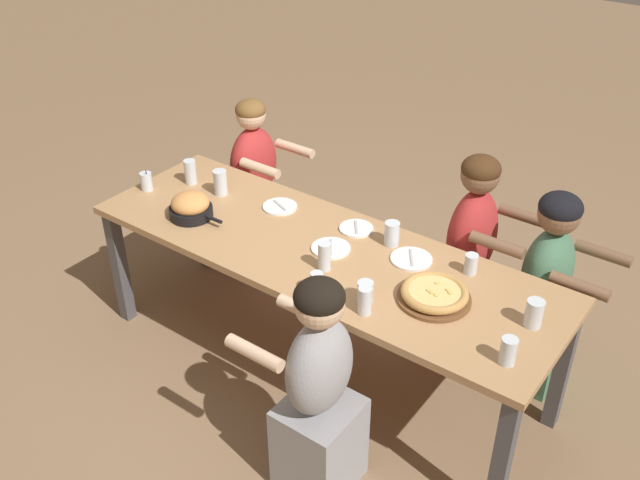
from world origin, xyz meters
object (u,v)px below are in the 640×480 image
object	(u,v)px
empty_plate_a	(331,248)
diner_near_midright	(319,396)
skillet_bowl	(191,207)
drinking_glass_j	(365,293)
drinking_glass_h	(317,285)
cocktail_glass_blue	(146,182)
drinking_glass_f	(392,234)
drinking_glass_a	(190,173)
diner_far_right	(543,297)
pizza_board_main	(434,294)
drinking_glass_g	(324,258)
empty_plate_b	(356,228)
diner_far_midright	(469,264)
drinking_glass_d	(471,264)
empty_plate_d	(411,259)
drinking_glass_c	(508,352)
drinking_glass_i	(534,315)
empty_plate_c	(280,207)
drinking_glass_e	(220,184)
drinking_glass_b	(365,302)
diner_far_left	(255,190)

from	to	relation	value
empty_plate_a	diner_near_midright	world-z (taller)	diner_near_midright
skillet_bowl	drinking_glass_j	xyz separation A→B (m)	(1.17, -0.07, -0.02)
drinking_glass_h	diner_near_midright	distance (m)	0.50
cocktail_glass_blue	drinking_glass_f	world-z (taller)	cocktail_glass_blue
drinking_glass_a	diner_far_right	xyz separation A→B (m)	(2.00, 0.52, -0.32)
pizza_board_main	drinking_glass_g	xyz separation A→B (m)	(-0.55, -0.09, 0.03)
empty_plate_b	drinking_glass_h	xyz separation A→B (m)	(0.17, -0.57, 0.04)
empty_plate_a	diner_far_midright	world-z (taller)	diner_far_midright
skillet_bowl	diner_far_right	bearing A→B (deg)	24.74
drinking_glass_d	diner_near_midright	size ratio (longest dim) A/B	0.09
diner_far_right	diner_far_midright	xyz separation A→B (m)	(-0.43, 0.00, 0.03)
drinking_glass_j	drinking_glass_a	bearing A→B (deg)	166.50
drinking_glass_h	empty_plate_a	bearing A→B (deg)	115.71
empty_plate_b	drinking_glass_f	bearing A→B (deg)	-3.37
empty_plate_d	diner_far_right	distance (m)	0.75
pizza_board_main	drinking_glass_c	world-z (taller)	drinking_glass_c
skillet_bowl	empty_plate_d	distance (m)	1.22
skillet_bowl	drinking_glass_j	bearing A→B (deg)	-3.48
cocktail_glass_blue	drinking_glass_i	distance (m)	2.28
cocktail_glass_blue	drinking_glass_c	xyz separation A→B (m)	(2.28, -0.14, 0.01)
drinking_glass_f	drinking_glass_j	xyz separation A→B (m)	(0.15, -0.48, -0.02)
empty_plate_c	drinking_glass_a	world-z (taller)	drinking_glass_a
skillet_bowl	diner_far_midright	distance (m)	1.54
empty_plate_a	cocktail_glass_blue	bearing A→B (deg)	-174.53
skillet_bowl	diner_near_midright	size ratio (longest dim) A/B	0.30
empty_plate_c	drinking_glass_a	size ratio (longest dim) A/B	1.32
empty_plate_b	cocktail_glass_blue	distance (m)	1.27
pizza_board_main	drinking_glass_a	size ratio (longest dim) A/B	2.34
empty_plate_d	drinking_glass_f	xyz separation A→B (m)	(-0.16, 0.06, 0.06)
drinking_glass_f	drinking_glass_i	world-z (taller)	drinking_glass_i
drinking_glass_e	empty_plate_b	bearing A→B (deg)	9.19
skillet_bowl	empty_plate_c	size ratio (longest dim) A/B	1.78
skillet_bowl	drinking_glass_a	world-z (taller)	drinking_glass_a
drinking_glass_c	drinking_glass_h	xyz separation A→B (m)	(-0.90, -0.08, -0.00)
empty_plate_b	drinking_glass_e	world-z (taller)	drinking_glass_e
empty_plate_c	empty_plate_d	size ratio (longest dim) A/B	0.92
pizza_board_main	drinking_glass_b	distance (m)	0.34
empty_plate_a	drinking_glass_f	world-z (taller)	drinking_glass_f
drinking_glass_c	drinking_glass_g	size ratio (longest dim) A/B	0.85
empty_plate_b	drinking_glass_d	size ratio (longest dim) A/B	1.78
drinking_glass_g	drinking_glass_j	bearing A→B (deg)	-18.16
cocktail_glass_blue	drinking_glass_j	xyz separation A→B (m)	(1.60, -0.14, -0.00)
diner_far_midright	empty_plate_d	bearing A→B (deg)	-14.71
skillet_bowl	diner_far_left	size ratio (longest dim) A/B	0.30
drinking_glass_a	empty_plate_d	bearing A→B (deg)	2.56
drinking_glass_b	diner_far_left	distance (m)	1.76
drinking_glass_a	drinking_glass_j	xyz separation A→B (m)	(1.45, -0.35, -0.02)
diner_far_right	empty_plate_a	bearing A→B (deg)	-56.58
empty_plate_b	diner_far_left	distance (m)	1.14
drinking_glass_a	drinking_glass_b	world-z (taller)	drinking_glass_a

